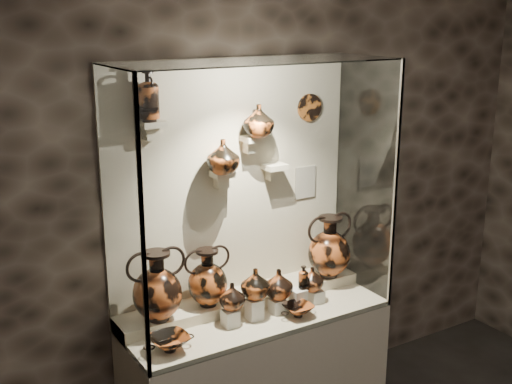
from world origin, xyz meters
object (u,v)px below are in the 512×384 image
Objects in this scene: amphora_right at (329,246)px; jug_a at (232,296)px; lekythos_tall at (148,93)px; jug_e at (312,279)px; kylix_left at (169,342)px; kylix_right at (298,309)px; amphora_mid at (207,277)px; ovoid_vase_a at (223,156)px; amphora_left at (157,286)px; jug_c at (278,284)px; ovoid_vase_b at (259,121)px; lekythos_small at (303,276)px; jug_b at (255,283)px.

jug_a is at bearing -177.04° from amphora_right.
jug_e is at bearing -20.70° from lekythos_tall.
kylix_left is 0.86m from kylix_right.
lekythos_tall reaches higher than amphora_mid.
ovoid_vase_a reaches higher than jug_a.
amphora_right is at bearing -14.47° from amphora_left.
jug_c is 1.03m from ovoid_vase_b.
amphora_right reaches higher than lekythos_small.
amphora_mid reaches higher than jug_b.
jug_c is at bearing 177.54° from lekythos_small.
lekythos_tall is 0.73m from ovoid_vase_b.
ovoid_vase_a is (0.49, 0.07, 0.71)m from amphora_left.
amphora_left reaches higher than amphora_mid.
amphora_mid is at bearing -10.24° from amphora_left.
jug_a is (0.41, -0.15, -0.10)m from amphora_left.
kylix_left is at bearing -174.39° from jug_b.
jug_c is at bearing -94.01° from ovoid_vase_b.
kylix_right is 1.20m from ovoid_vase_b.
ovoid_vase_a is (-0.09, 0.22, 0.77)m from jug_b.
jug_c is 0.95× the size of ovoid_vase_b.
lekythos_small is at bearing -24.91° from amphora_left.
jug_b reaches higher than kylix_right.
amphora_left is 1.03m from jug_e.
jug_a is 0.51m from lekythos_small.
amphora_right is at bearing 30.66° from lekythos_small.
amphora_left is 2.71× the size of jug_e.
jug_a is (0.07, -0.18, -0.07)m from amphora_mid.
ovoid_vase_a is (0.45, -0.04, -0.41)m from lekythos_tall.
lekythos_tall reaches higher than kylix_left.
ovoid_vase_a is 1.05× the size of ovoid_vase_b.
jug_a reaches higher than kylix_right.
amphora_mid reaches higher than lekythos_small.
ovoid_vase_b reaches higher than amphora_left.
jug_c is at bearing -19.33° from amphora_mid.
amphora_right is at bearing -2.62° from kylix_left.
lekythos_small reaches higher than jug_c.
ovoid_vase_a is (-0.26, 0.22, 0.81)m from jug_c.
jug_a is 1.30m from lekythos_tall.
ovoid_vase_a reaches higher than amphora_mid.
amphora_mid is 1.02m from ovoid_vase_b.
amphora_right is at bearing 8.61° from jug_b.
lekythos_small is 0.86× the size of ovoid_vase_b.
ovoid_vase_a is at bearing 122.91° from jug_c.
jug_c reaches higher than jug_e.
kylix_left is at bearing -162.95° from ovoid_vase_b.
kylix_left is at bearing 171.49° from jug_e.
ovoid_vase_a is (-0.77, 0.07, 0.71)m from amphora_right.
amphora_left is at bearing -171.73° from amphora_mid.
lekythos_small is 0.54× the size of lekythos_tall.
lekythos_small is (0.51, -0.02, 0.02)m from jug_a.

